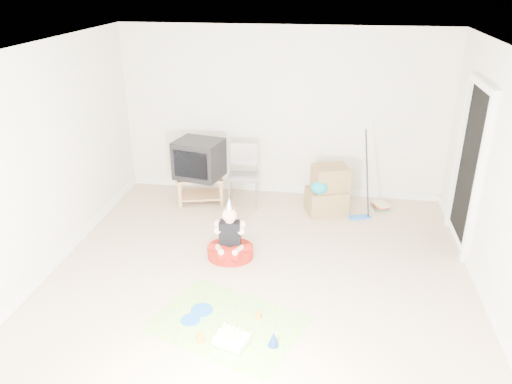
# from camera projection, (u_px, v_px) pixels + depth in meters

# --- Properties ---
(ground) EXTENTS (5.00, 5.00, 0.00)m
(ground) POSITION_uv_depth(u_px,v_px,m) (259.00, 276.00, 5.89)
(ground) COLOR #CEB394
(ground) RESTS_ON ground
(doorway_recess) EXTENTS (0.02, 0.90, 2.05)m
(doorway_recess) POSITION_uv_depth(u_px,v_px,m) (470.00, 170.00, 6.22)
(doorway_recess) COLOR black
(doorway_recess) RESTS_ON ground
(tv_stand) EXTENTS (0.77, 0.58, 0.43)m
(tv_stand) POSITION_uv_depth(u_px,v_px,m) (200.00, 187.00, 7.67)
(tv_stand) COLOR #AA7D4C
(tv_stand) RESTS_ON ground
(crt_tv) EXTENTS (0.77, 0.68, 0.57)m
(crt_tv) POSITION_uv_depth(u_px,v_px,m) (199.00, 159.00, 7.48)
(crt_tv) COLOR black
(crt_tv) RESTS_ON tv_stand
(folding_chair) EXTENTS (0.48, 0.46, 0.96)m
(folding_chair) POSITION_uv_depth(u_px,v_px,m) (243.00, 176.00, 7.50)
(folding_chair) COLOR #95949A
(folding_chair) RESTS_ON ground
(cardboard_boxes) EXTENTS (0.67, 0.60, 0.72)m
(cardboard_boxes) POSITION_uv_depth(u_px,v_px,m) (328.00, 191.00, 7.31)
(cardboard_boxes) COLOR olive
(cardboard_boxes) RESTS_ON ground
(floor_mop) EXTENTS (0.33, 0.40, 1.24)m
(floor_mop) POSITION_uv_depth(u_px,v_px,m) (361.00, 202.00, 7.15)
(floor_mop) COLOR blue
(floor_mop) RESTS_ON ground
(book_pile) EXTENTS (0.26, 0.30, 0.08)m
(book_pile) POSITION_uv_depth(u_px,v_px,m) (380.00, 205.00, 7.56)
(book_pile) COLOR #267442
(book_pile) RESTS_ON ground
(seated_woman) EXTENTS (0.62, 0.62, 0.82)m
(seated_woman) POSITION_uv_depth(u_px,v_px,m) (230.00, 245.00, 6.20)
(seated_woman) COLOR #A5190F
(seated_woman) RESTS_ON ground
(party_mat) EXTENTS (1.73, 1.49, 0.01)m
(party_mat) POSITION_uv_depth(u_px,v_px,m) (227.00, 323.00, 5.09)
(party_mat) COLOR #E4307A
(party_mat) RESTS_ON ground
(birthday_cake) EXTENTS (0.37, 0.33, 0.15)m
(birthday_cake) POSITION_uv_depth(u_px,v_px,m) (232.00, 340.00, 4.80)
(birthday_cake) COLOR white
(birthday_cake) RESTS_ON party_mat
(blue_plate_near) EXTENTS (0.24, 0.24, 0.01)m
(blue_plate_near) POSITION_uv_depth(u_px,v_px,m) (202.00, 310.00, 5.27)
(blue_plate_near) COLOR blue
(blue_plate_near) RESTS_ON party_mat
(blue_plate_far) EXTENTS (0.26, 0.26, 0.01)m
(blue_plate_far) POSITION_uv_depth(u_px,v_px,m) (190.00, 320.00, 5.13)
(blue_plate_far) COLOR blue
(blue_plate_far) RESTS_ON party_mat
(orange_cup_near) EXTENTS (0.06, 0.06, 0.07)m
(orange_cup_near) POSITION_uv_depth(u_px,v_px,m) (258.00, 315.00, 5.15)
(orange_cup_near) COLOR orange
(orange_cup_near) RESTS_ON party_mat
(orange_cup_far) EXTENTS (0.09, 0.09, 0.09)m
(orange_cup_far) POSITION_uv_depth(u_px,v_px,m) (201.00, 338.00, 4.81)
(orange_cup_far) COLOR orange
(orange_cup_far) RESTS_ON party_mat
(blue_party_hat) EXTENTS (0.11, 0.11, 0.16)m
(blue_party_hat) POSITION_uv_depth(u_px,v_px,m) (273.00, 339.00, 4.75)
(blue_party_hat) COLOR #1838AA
(blue_party_hat) RESTS_ON party_mat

